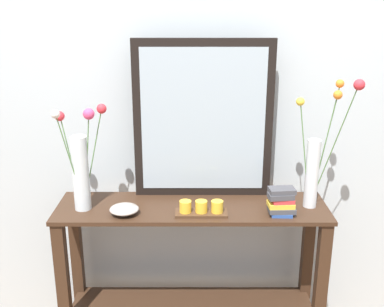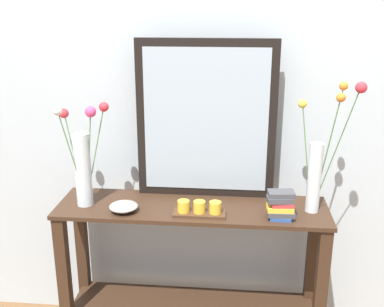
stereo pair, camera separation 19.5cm
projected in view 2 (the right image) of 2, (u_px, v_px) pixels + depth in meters
The scene contains 8 objects.
wall_back at pixel (198, 85), 2.39m from camera, with size 6.40×0.08×2.70m, color #B2BCC1.
console_table at pixel (192, 263), 2.37m from camera, with size 1.32×0.36×0.81m.
mirror_leaning at pixel (206, 120), 2.29m from camera, with size 0.68×0.03×0.79m.
tall_vase_left at pixel (83, 161), 2.23m from camera, with size 0.24×0.15×0.50m.
vase_right at pixel (319, 163), 2.14m from camera, with size 0.25×0.18×0.64m.
candle_tray at pixel (199, 209), 2.18m from camera, with size 0.24×0.09×0.07m.
decorative_bowl at pixel (124, 207), 2.21m from camera, with size 0.14×0.14×0.04m.
book_stack at pixel (281, 205), 2.13m from camera, with size 0.13×0.10×0.13m.
Camera 2 is at (0.20, -2.08, 1.76)m, focal length 43.80 mm.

